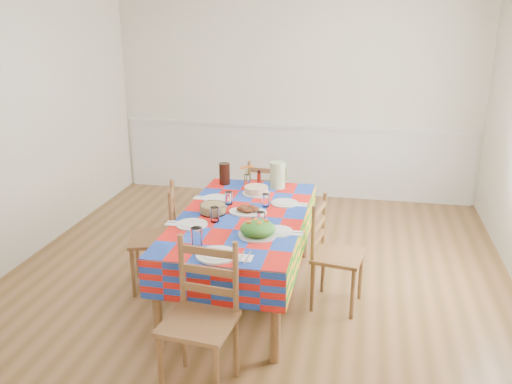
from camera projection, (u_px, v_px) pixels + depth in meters
room at (254, 133)px, 4.34m from camera, size 4.58×5.08×2.78m
wainscot at (294, 158)px, 6.92m from camera, size 4.41×0.06×0.92m
dining_table at (242, 224)px, 4.37m from camera, size 1.00×1.86×0.72m
setting_near_head at (210, 248)px, 3.67m from camera, size 0.46×0.31×0.14m
setting_left_near at (199, 221)px, 4.16m from camera, size 0.44×0.26×0.12m
setting_left_far at (220, 198)px, 4.66m from camera, size 0.42×0.25×0.11m
setting_right_near at (272, 227)px, 4.05m from camera, size 0.43×0.25×0.11m
setting_right_far at (278, 202)px, 4.57m from camera, size 0.43×0.25×0.11m
meat_platter at (248, 210)px, 4.39m from camera, size 0.31×0.22×0.06m
salad_platter at (258, 229)px, 3.94m from camera, size 0.29×0.29×0.12m
pasta_bowl at (213, 209)px, 4.38m from camera, size 0.21×0.21×0.08m
cake at (256, 190)px, 4.84m from camera, size 0.25×0.25×0.07m
serving_utensils at (257, 220)px, 4.24m from camera, size 0.13×0.29×0.01m
flower_vase at (247, 177)px, 5.05m from camera, size 0.13×0.10×0.20m
hot_sauce at (259, 178)px, 5.04m from camera, size 0.04×0.04×0.15m
green_pitcher at (278, 175)px, 4.98m from camera, size 0.14×0.14×0.25m
tea_pitcher at (225, 174)px, 5.09m from camera, size 0.10×0.10×0.20m
name_card at (215, 262)px, 3.52m from camera, size 0.07×0.02×0.02m
chair_near at (201, 319)px, 3.35m from camera, size 0.46×0.45×0.96m
chair_far at (268, 201)px, 5.53m from camera, size 0.40×0.38×0.88m
chair_left at (158, 238)px, 4.59m from camera, size 0.49×0.50×0.91m
chair_right at (333, 255)px, 4.30m from camera, size 0.43×0.45×0.89m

